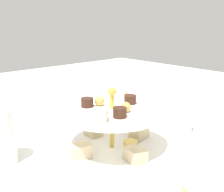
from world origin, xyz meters
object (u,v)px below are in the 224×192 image
Objects in this scene: water_glass_short_left at (224,161)px; water_glass_mid_back at (181,118)px; butter_knife_left at (77,113)px; tiered_serving_stand at (112,132)px.

water_glass_mid_back reaches higher than water_glass_short_left.
water_glass_short_left is 0.53m from butter_knife_left.
water_glass_mid_back reaches higher than butter_knife_left.
tiered_serving_stand reaches higher than water_glass_mid_back.
butter_knife_left is at bearing 110.79° from water_glass_mid_back.
water_glass_mid_back is (0.13, -0.33, 0.04)m from butter_knife_left.
water_glass_short_left is (0.09, -0.24, -0.01)m from tiered_serving_stand.
water_glass_short_left is at bearing -68.72° from tiered_serving_stand.
butter_knife_left is 2.00× the size of water_glass_mid_back.
tiered_serving_stand is 4.49× the size of water_glass_short_left.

